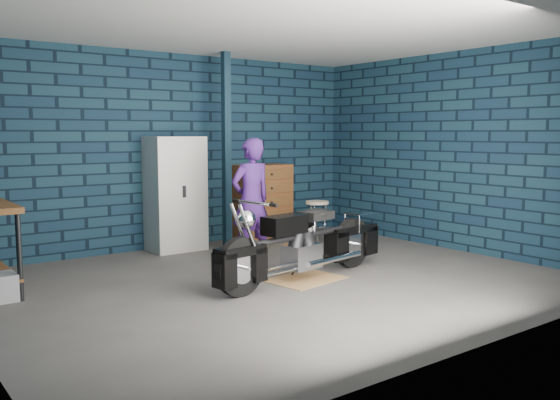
# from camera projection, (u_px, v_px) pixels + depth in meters

# --- Properties ---
(ground) EXTENTS (6.00, 6.00, 0.00)m
(ground) POSITION_uv_depth(u_px,v_px,m) (278.00, 281.00, 6.43)
(ground) COLOR #4E4C49
(ground) RESTS_ON ground
(room_walls) EXTENTS (6.02, 5.01, 2.71)m
(room_walls) POSITION_uv_depth(u_px,v_px,m) (249.00, 106.00, 6.66)
(room_walls) COLOR #102437
(room_walls) RESTS_ON ground
(support_post) EXTENTS (0.10, 0.10, 2.70)m
(support_post) POSITION_uv_depth(u_px,v_px,m) (227.00, 151.00, 8.16)
(support_post) COLOR #102635
(support_post) RESTS_ON ground
(drip_mat) EXTENTS (0.89, 0.72, 0.01)m
(drip_mat) POSITION_uv_depth(u_px,v_px,m) (305.00, 279.00, 6.52)
(drip_mat) COLOR #9C7644
(drip_mat) RESTS_ON ground
(motorcycle) EXTENTS (2.18, 0.90, 0.93)m
(motorcycle) POSITION_uv_depth(u_px,v_px,m) (305.00, 238.00, 6.46)
(motorcycle) COLOR black
(motorcycle) RESTS_ON ground
(person) EXTENTS (0.57, 0.39, 1.54)m
(person) POSITION_uv_depth(u_px,v_px,m) (251.00, 200.00, 7.39)
(person) COLOR #441E74
(person) RESTS_ON ground
(locker) EXTENTS (0.73, 0.52, 1.56)m
(locker) POSITION_uv_depth(u_px,v_px,m) (176.00, 194.00, 8.06)
(locker) COLOR beige
(locker) RESTS_ON ground
(tool_chest) EXTENTS (0.85, 0.47, 1.13)m
(tool_chest) POSITION_uv_depth(u_px,v_px,m) (263.00, 202.00, 8.94)
(tool_chest) COLOR brown
(tool_chest) RESTS_ON ground
(shop_stool) EXTENTS (0.42, 0.42, 0.61)m
(shop_stool) POSITION_uv_depth(u_px,v_px,m) (317.00, 222.00, 8.67)
(shop_stool) COLOR #C2AE92
(shop_stool) RESTS_ON ground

